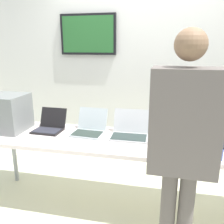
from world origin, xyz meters
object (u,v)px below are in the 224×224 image
object	(u,v)px
laptop_station_1	(89,128)
person	(183,138)
equipment_box	(7,113)
laptop_station_0	(50,126)
laptop_station_2	(130,131)
laptop_station_4	(222,137)
laptop_station_3	(175,135)
workbench	(128,145)
coffee_mug	(218,154)

from	to	relation	value
laptop_station_1	person	size ratio (longest dim) A/B	0.20
equipment_box	person	xyz separation A→B (m)	(1.78, -0.64, 0.11)
laptop_station_0	laptop_station_1	distance (m)	0.45
laptop_station_2	person	xyz separation A→B (m)	(0.45, -0.73, 0.24)
laptop_station_4	laptop_station_2	bearing A→B (deg)	-179.15
laptop_station_1	person	world-z (taller)	person
equipment_box	laptop_station_3	size ratio (longest dim) A/B	1.15
laptop_station_0	laptop_station_3	distance (m)	1.33
workbench	laptop_station_2	world-z (taller)	laptop_station_2
laptop_station_2	coffee_mug	bearing A→B (deg)	-24.90
laptop_station_2	laptop_station_4	size ratio (longest dim) A/B	1.00
equipment_box	laptop_station_2	size ratio (longest dim) A/B	1.07
laptop_station_4	laptop_station_0	bearing A→B (deg)	-179.37
equipment_box	person	world-z (taller)	person
laptop_station_0	coffee_mug	size ratio (longest dim) A/B	3.64
coffee_mug	laptop_station_4	bearing A→B (deg)	73.96
laptop_station_0	laptop_station_4	size ratio (longest dim) A/B	0.84
laptop_station_2	coffee_mug	world-z (taller)	laptop_station_2
coffee_mug	equipment_box	bearing A→B (deg)	172.64
workbench	laptop_station_1	xyz separation A→B (m)	(-0.43, 0.11, 0.11)
equipment_box	laptop_station_3	world-z (taller)	equipment_box
laptop_station_3	laptop_station_0	bearing A→B (deg)	179.86
workbench	laptop_station_3	world-z (taller)	laptop_station_3
laptop_station_0	person	size ratio (longest dim) A/B	0.18
laptop_station_1	laptop_station_4	world-z (taller)	laptop_station_4
laptop_station_0	person	bearing A→B (deg)	-28.55
laptop_station_1	laptop_station_4	size ratio (longest dim) A/B	0.94
laptop_station_1	coffee_mug	world-z (taller)	laptop_station_1
laptop_station_0	laptop_station_1	xyz separation A→B (m)	(0.45, 0.01, 0.00)
laptop_station_0	laptop_station_2	world-z (taller)	laptop_station_2
workbench	person	world-z (taller)	person
workbench	person	xyz separation A→B (m)	(0.45, -0.62, 0.35)
laptop_station_0	person	xyz separation A→B (m)	(1.33, -0.73, 0.25)
laptop_station_1	laptop_station_2	distance (m)	0.43
laptop_station_4	person	size ratio (longest dim) A/B	0.21
laptop_station_1	laptop_station_3	xyz separation A→B (m)	(0.88, -0.01, 0.00)
coffee_mug	laptop_station_0	bearing A→B (deg)	167.94
workbench	laptop_station_0	bearing A→B (deg)	173.31
laptop_station_0	person	distance (m)	1.54
workbench	equipment_box	distance (m)	1.35
laptop_station_0	workbench	bearing A→B (deg)	-6.69
workbench	laptop_station_2	distance (m)	0.15
person	laptop_station_3	bearing A→B (deg)	89.98
laptop_station_1	laptop_station_3	distance (m)	0.88
laptop_station_0	laptop_station_1	world-z (taller)	laptop_station_1
laptop_station_0	laptop_station_2	xyz separation A→B (m)	(0.88, 0.01, 0.00)
workbench	equipment_box	bearing A→B (deg)	179.07
laptop_station_2	coffee_mug	size ratio (longest dim) A/B	4.32
laptop_station_1	person	distance (m)	1.17
equipment_box	laptop_station_1	distance (m)	0.91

